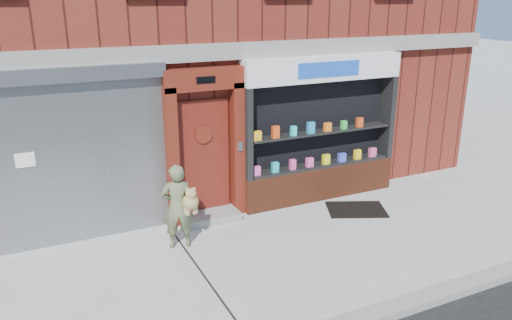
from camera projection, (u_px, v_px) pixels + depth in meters
ground at (288, 251)px, 8.43m from camera, size 80.00×80.00×0.00m
curb at (367, 318)px, 6.57m from camera, size 60.00×0.30×0.12m
building at (173, 1)px, 12.32m from camera, size 12.00×8.16×8.00m
shutter_bay at (76, 146)px, 8.32m from camera, size 3.10×0.30×3.04m
red_door_bay at (205, 146)px, 9.26m from camera, size 1.52×0.58×2.90m
pharmacy_bay at (320, 135)px, 10.27m from camera, size 3.50×0.41×3.00m
woman at (179, 206)px, 8.36m from camera, size 0.64×0.47×1.48m
doormat at (356, 209)px, 10.04m from camera, size 1.36×1.19×0.03m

